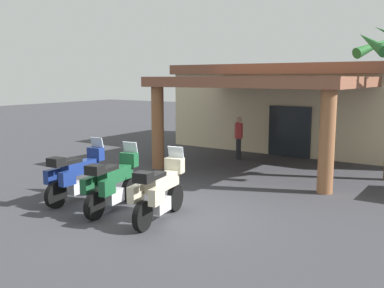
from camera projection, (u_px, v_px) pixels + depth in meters
name	position (u px, v px, depth m)	size (l,w,h in m)	color
ground_plane	(164.00, 209.00, 10.72)	(80.00, 80.00, 0.00)	#38383D
motel_building	(311.00, 105.00, 19.75)	(12.35, 11.39, 3.85)	beige
motorcycle_blue	(76.00, 175.00, 11.41)	(0.73, 2.21, 1.61)	black
motorcycle_green	(112.00, 183.00, 10.54)	(0.84, 2.20, 1.61)	black
motorcycle_cream	(159.00, 191.00, 9.80)	(0.82, 2.21, 1.61)	black
pedestrian	(239.00, 135.00, 17.21)	(0.40, 0.40, 1.72)	black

